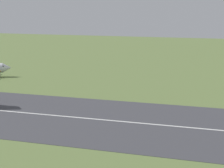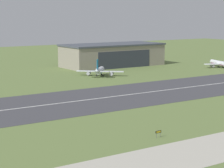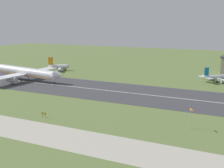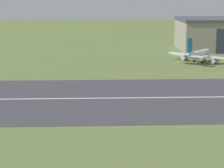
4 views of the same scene
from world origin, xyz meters
TOP-DOWN VIEW (x-y plane):
  - ground_plane at (0.00, 47.69)m, footprint 624.02×624.02m
  - runway_strip at (0.00, 95.39)m, footprint 384.02×41.72m
  - runway_centreline at (0.00, 95.39)m, footprint 345.62×0.70m
  - hangar_building at (49.30, 176.75)m, footprint 59.97×25.75m
  - airplane_parked_west at (19.98, 144.10)m, footprint 19.47×18.86m
  - airplane_parked_east at (95.55, 134.92)m, footprint 19.11×25.76m
  - runway_sign at (-25.46, 44.16)m, footprint 1.76×0.13m

SIDE VIEW (x-z plane):
  - ground_plane at x=0.00m, z-range 0.00..0.00m
  - runway_strip at x=0.00m, z-range 0.00..0.06m
  - runway_centreline at x=0.00m, z-range 0.06..0.07m
  - runway_sign at x=-25.46m, z-range 0.46..2.24m
  - airplane_parked_east at x=95.55m, z-range -1.51..6.56m
  - airplane_parked_west at x=19.98m, z-range -1.74..7.23m
  - hangar_building at x=49.30m, z-range 0.02..13.10m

